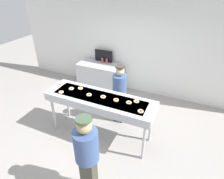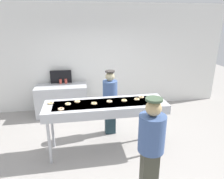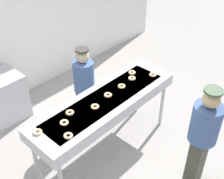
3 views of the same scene
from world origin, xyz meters
TOP-DOWN VIEW (x-y plane):
  - ground_plane at (0.00, 0.00)m, footprint 16.00×16.00m
  - back_wall at (0.00, 2.37)m, footprint 8.00×0.12m
  - fryer_conveyor at (0.00, 0.00)m, footprint 2.39×0.70m
  - plain_donut_0 at (-0.24, -0.03)m, footprint 0.16×0.16m
  - plain_donut_1 at (-0.73, 0.03)m, footprint 0.12×0.12m
  - plain_donut_2 at (0.64, 0.04)m, footprint 0.13×0.13m
  - plain_donut_3 at (0.76, 0.15)m, footprint 0.14×0.14m
  - plain_donut_4 at (0.37, 0.02)m, footprint 0.13×0.13m
  - plain_donut_5 at (-0.84, -0.19)m, footprint 0.16×0.16m
  - plain_donut_6 at (-0.55, 0.12)m, footprint 0.15×0.15m
  - plain_donut_7 at (0.94, -0.13)m, footprint 0.12×0.12m
  - plain_donut_8 at (-1.06, 0.13)m, footprint 0.13×0.13m
  - plain_donut_9 at (0.07, 0.02)m, footprint 0.16×0.16m
  - worker_baker at (0.19, 0.66)m, footprint 0.33×0.33m
  - customer_waiting at (0.46, -1.30)m, footprint 0.37×0.37m
  - prep_counter at (-0.99, 1.92)m, footprint 1.41×0.64m
  - paper_cup_0 at (-0.86, 2.14)m, footprint 0.07×0.07m
  - paper_cup_1 at (-1.01, 2.12)m, footprint 0.07×0.07m
  - menu_display at (-0.99, 2.19)m, footprint 0.60×0.04m

SIDE VIEW (x-z plane):
  - ground_plane at x=0.00m, z-range 0.00..0.00m
  - prep_counter at x=-0.99m, z-range 0.00..0.86m
  - worker_baker at x=0.19m, z-range 0.09..1.62m
  - paper_cup_0 at x=-0.86m, z-range 0.86..0.98m
  - paper_cup_1 at x=-1.01m, z-range 0.86..0.98m
  - customer_waiting at x=0.46m, z-range 0.13..1.74m
  - fryer_conveyor at x=0.00m, z-range 0.43..1.48m
  - menu_display at x=-0.99m, z-range 0.86..1.23m
  - plain_donut_0 at x=-0.24m, z-range 1.05..1.09m
  - plain_donut_1 at x=-0.73m, z-range 1.05..1.09m
  - plain_donut_2 at x=0.64m, z-range 1.05..1.09m
  - plain_donut_3 at x=0.76m, z-range 1.05..1.09m
  - plain_donut_4 at x=0.37m, z-range 1.05..1.09m
  - plain_donut_5 at x=-0.84m, z-range 1.05..1.09m
  - plain_donut_6 at x=-0.55m, z-range 1.05..1.09m
  - plain_donut_7 at x=0.94m, z-range 1.05..1.09m
  - plain_donut_8 at x=-1.06m, z-range 1.05..1.09m
  - plain_donut_9 at x=0.07m, z-range 1.05..1.09m
  - back_wall at x=0.00m, z-range 0.00..3.06m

